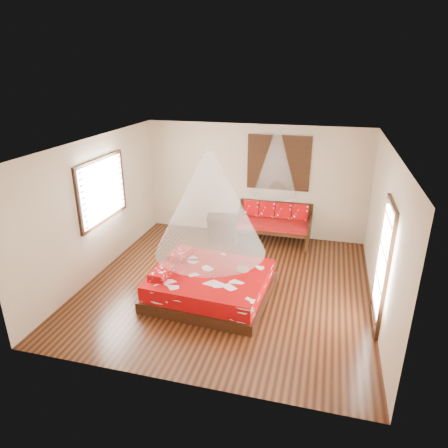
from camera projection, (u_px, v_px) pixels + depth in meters
The scene contains 10 objects.
room at pixel (228, 219), 7.47m from camera, with size 5.54×5.54×2.84m.
bed at pixel (210, 284), 7.50m from camera, with size 2.25×2.07×0.64m.
daybed at pixel (274, 221), 9.80m from camera, with size 1.81×0.81×0.95m.
storage_chest at pixel (221, 225), 10.28m from camera, with size 0.82×0.66×0.50m.
shutter_panel at pixel (279, 163), 9.59m from camera, with size 1.52×0.06×1.32m.
window_left at pixel (103, 190), 8.18m from camera, with size 0.10×1.74×1.34m.
glazed_door at pixel (382, 267), 6.41m from camera, with size 0.08×1.02×2.16m.
wine_tray at pixel (243, 267), 7.49m from camera, with size 0.25×0.25×0.20m.
mosquito_net_main at pixel (210, 204), 6.91m from camera, with size 1.99×1.99×1.80m, color white.
mosquito_net_daybed at pixel (276, 163), 9.13m from camera, with size 1.01×1.01×1.50m, color white.
Camera 1 is at (1.71, -6.76, 4.07)m, focal length 32.00 mm.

